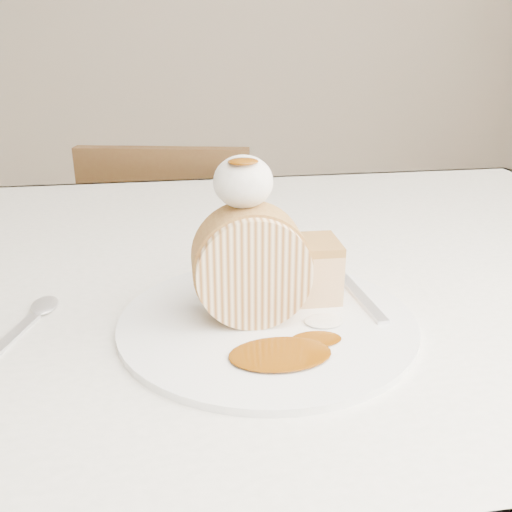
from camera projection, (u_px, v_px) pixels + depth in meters
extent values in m
cube|color=white|center=(200.00, 277.00, 0.75)|extent=(1.40, 0.90, 0.04)
cube|color=white|center=(188.00, 245.00, 1.20)|extent=(1.40, 0.01, 0.28)
cylinder|color=brown|center=(464.00, 345.00, 1.31)|extent=(0.06, 0.06, 0.71)
cube|color=brown|center=(184.00, 289.00, 1.52)|extent=(0.45, 0.45, 0.04)
cube|color=brown|center=(166.00, 235.00, 1.29)|extent=(0.38, 0.11, 0.39)
cylinder|color=brown|center=(249.00, 328.00, 1.74)|extent=(0.03, 0.03, 0.37)
cylinder|color=brown|center=(144.00, 325.00, 1.76)|extent=(0.03, 0.03, 0.37)
cylinder|color=brown|center=(240.00, 390.00, 1.44)|extent=(0.03, 0.03, 0.37)
cylinder|color=brown|center=(114.00, 386.00, 1.46)|extent=(0.03, 0.03, 0.37)
cylinder|color=white|center=(267.00, 322.00, 0.58)|extent=(0.31, 0.31, 0.01)
cylinder|color=#FFE3B1|center=(251.00, 266.00, 0.56)|extent=(0.11, 0.06, 0.11)
cube|color=#AB8340|center=(307.00, 273.00, 0.62)|extent=(0.07, 0.06, 0.06)
ellipsoid|color=white|center=(243.00, 182.00, 0.55)|extent=(0.06, 0.06, 0.05)
ellipsoid|color=#683304|center=(243.00, 155.00, 0.52)|extent=(0.03, 0.02, 0.01)
cube|color=silver|center=(359.00, 295.00, 0.63)|extent=(0.04, 0.18, 0.00)
cube|color=silver|center=(0.00, 348.00, 0.54)|extent=(0.07, 0.16, 0.00)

